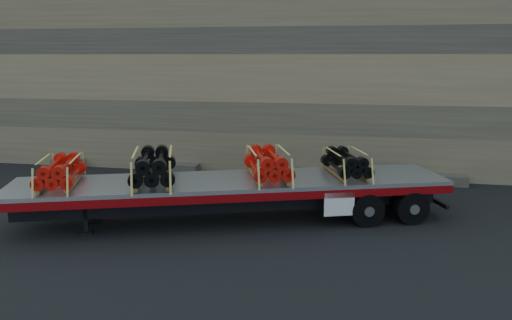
% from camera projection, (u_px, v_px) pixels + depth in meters
% --- Properties ---
extents(ground, '(120.00, 120.00, 0.00)m').
position_uv_depth(ground, '(229.00, 213.00, 14.69)').
color(ground, black).
rests_on(ground, ground).
extents(rock_wall, '(44.00, 3.00, 7.00)m').
position_uv_depth(rock_wall, '(266.00, 82.00, 20.21)').
color(rock_wall, '#7A6B54').
rests_on(rock_wall, ground).
extents(trailer, '(12.04, 6.10, 1.20)m').
position_uv_depth(trailer, '(232.00, 200.00, 13.95)').
color(trailer, '#AAADB2').
rests_on(trailer, ground).
extents(bundle_front, '(1.58, 2.19, 0.70)m').
position_uv_depth(bundle_front, '(60.00, 173.00, 13.10)').
color(bundle_front, red).
rests_on(bundle_front, trailer).
extents(bundle_midfront, '(1.83, 2.53, 0.81)m').
position_uv_depth(bundle_midfront, '(154.00, 168.00, 13.44)').
color(bundle_midfront, black).
rests_on(bundle_midfront, trailer).
extents(bundle_midrear, '(1.73, 2.39, 0.76)m').
position_uv_depth(bundle_midrear, '(268.00, 165.00, 13.90)').
color(bundle_midrear, red).
rests_on(bundle_midrear, trailer).
extents(bundle_rear, '(1.52, 2.11, 0.67)m').
position_uv_depth(bundle_rear, '(346.00, 164.00, 14.24)').
color(bundle_rear, black).
rests_on(bundle_rear, trailer).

